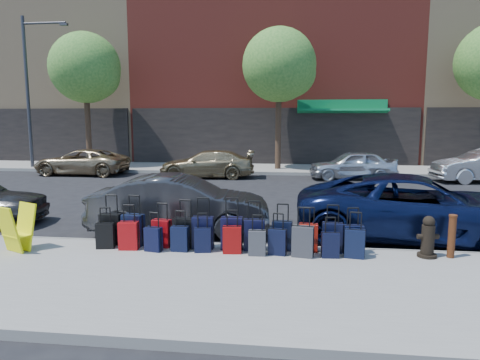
# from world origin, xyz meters

# --- Properties ---
(ground) EXTENTS (120.00, 120.00, 0.00)m
(ground) POSITION_xyz_m (0.00, 0.00, 0.00)
(ground) COLOR black
(ground) RESTS_ON ground
(sidewalk_near) EXTENTS (60.00, 4.00, 0.15)m
(sidewalk_near) POSITION_xyz_m (0.00, -6.50, 0.07)
(sidewalk_near) COLOR gray
(sidewalk_near) RESTS_ON ground
(sidewalk_far) EXTENTS (60.00, 4.00, 0.15)m
(sidewalk_far) POSITION_xyz_m (0.00, 10.00, 0.07)
(sidewalk_far) COLOR gray
(sidewalk_far) RESTS_ON ground
(curb_near) EXTENTS (60.00, 0.08, 0.15)m
(curb_near) POSITION_xyz_m (0.00, -4.48, 0.07)
(curb_near) COLOR gray
(curb_near) RESTS_ON ground
(curb_far) EXTENTS (60.00, 0.08, 0.15)m
(curb_far) POSITION_xyz_m (0.00, 7.98, 0.07)
(curb_far) COLOR gray
(curb_far) RESTS_ON ground
(building_left) EXTENTS (15.00, 12.12, 16.00)m
(building_left) POSITION_xyz_m (-16.00, 17.98, 7.98)
(building_left) COLOR tan
(building_left) RESTS_ON ground
(building_center) EXTENTS (17.00, 12.85, 20.00)m
(building_center) POSITION_xyz_m (0.00, 17.99, 9.98)
(building_center) COLOR maroon
(building_center) RESTS_ON ground
(tree_left) EXTENTS (3.80, 3.80, 7.27)m
(tree_left) POSITION_xyz_m (-9.86, 9.50, 5.41)
(tree_left) COLOR black
(tree_left) RESTS_ON sidewalk_far
(tree_center) EXTENTS (3.80, 3.80, 7.27)m
(tree_center) POSITION_xyz_m (0.64, 9.50, 5.41)
(tree_center) COLOR black
(tree_center) RESTS_ON sidewalk_far
(streetlight) EXTENTS (2.59, 0.18, 8.00)m
(streetlight) POSITION_xyz_m (-12.80, 8.80, 4.66)
(streetlight) COLOR #333338
(streetlight) RESTS_ON sidewalk_far
(suitcase_front_0) EXTENTS (0.43, 0.24, 1.05)m
(suitcase_front_0) POSITION_xyz_m (-2.54, -4.78, 0.48)
(suitcase_front_0) COLOR black
(suitcase_front_0) RESTS_ON sidewalk_near
(suitcase_front_1) EXTENTS (0.48, 0.32, 1.06)m
(suitcase_front_1) POSITION_xyz_m (-2.04, -4.82, 0.48)
(suitcase_front_1) COLOR black
(suitcase_front_1) RESTS_ON sidewalk_near
(suitcase_front_2) EXTENTS (0.40, 0.26, 0.91)m
(suitcase_front_2) POSITION_xyz_m (-1.43, -4.84, 0.44)
(suitcase_front_2) COLOR maroon
(suitcase_front_2) RESTS_ON sidewalk_near
(suitcase_front_3) EXTENTS (0.41, 0.23, 0.99)m
(suitcase_front_3) POSITION_xyz_m (-0.94, -4.83, 0.46)
(suitcase_front_3) COLOR black
(suitcase_front_3) RESTS_ON sidewalk_near
(suitcase_front_4) EXTENTS (0.44, 0.26, 1.04)m
(suitcase_front_4) POSITION_xyz_m (-0.56, -4.83, 0.48)
(suitcase_front_4) COLOR black
(suitcase_front_4) RESTS_ON sidewalk_near
(suitcase_front_5) EXTENTS (0.45, 0.27, 1.05)m
(suitcase_front_5) POSITION_xyz_m (0.03, -4.82, 0.48)
(suitcase_front_5) COLOR black
(suitcase_front_5) RESTS_ON sidewalk_near
(suitcase_front_6) EXTENTS (0.43, 0.26, 1.00)m
(suitcase_front_6) POSITION_xyz_m (0.48, -4.83, 0.46)
(suitcase_front_6) COLOR black
(suitcase_front_6) RESTS_ON sidewalk_near
(suitcase_front_7) EXTENTS (0.41, 0.25, 0.94)m
(suitcase_front_7) POSITION_xyz_m (1.04, -4.75, 0.44)
(suitcase_front_7) COLOR black
(suitcase_front_7) RESTS_ON sidewalk_near
(suitcase_front_8) EXTENTS (0.38, 0.22, 0.89)m
(suitcase_front_8) POSITION_xyz_m (1.57, -4.78, 0.43)
(suitcase_front_8) COLOR #971309
(suitcase_front_8) RESTS_ON sidewalk_near
(suitcase_front_9) EXTENTS (0.40, 0.24, 0.95)m
(suitcase_front_9) POSITION_xyz_m (2.03, -4.80, 0.45)
(suitcase_front_9) COLOR black
(suitcase_front_9) RESTS_ON sidewalk_near
(suitcase_front_10) EXTENTS (0.40, 0.26, 0.91)m
(suitcase_front_10) POSITION_xyz_m (2.43, -4.83, 0.44)
(suitcase_front_10) COLOR black
(suitcase_front_10) RESTS_ON sidewalk_near
(suitcase_back_0) EXTENTS (0.38, 0.27, 0.84)m
(suitcase_back_0) POSITION_xyz_m (-2.54, -5.07, 0.41)
(suitcase_back_0) COLOR black
(suitcase_back_0) RESTS_ON sidewalk_near
(suitcase_back_1) EXTENTS (0.40, 0.25, 0.91)m
(suitcase_back_1) POSITION_xyz_m (-2.03, -5.10, 0.44)
(suitcase_back_1) COLOR #A00A0D
(suitcase_back_1) RESTS_ON sidewalk_near
(suitcase_back_2) EXTENTS (0.36, 0.25, 0.78)m
(suitcase_back_2) POSITION_xyz_m (-1.50, -5.15, 0.39)
(suitcase_back_2) COLOR black
(suitcase_back_2) RESTS_ON sidewalk_near
(suitcase_back_3) EXTENTS (0.35, 0.21, 0.81)m
(suitcase_back_3) POSITION_xyz_m (-0.98, -5.08, 0.40)
(suitcase_back_3) COLOR black
(suitcase_back_3) RESTS_ON sidewalk_near
(suitcase_back_4) EXTENTS (0.35, 0.24, 0.78)m
(suitcase_back_4) POSITION_xyz_m (-0.52, -5.08, 0.39)
(suitcase_back_4) COLOR black
(suitcase_back_4) RESTS_ON sidewalk_near
(suitcase_back_5) EXTENTS (0.38, 0.24, 0.86)m
(suitcase_back_5) POSITION_xyz_m (0.07, -5.09, 0.42)
(suitcase_back_5) COLOR maroon
(suitcase_back_5) RESTS_ON sidewalk_near
(suitcase_back_6) EXTENTS (0.34, 0.20, 0.79)m
(suitcase_back_6) POSITION_xyz_m (0.57, -5.16, 0.40)
(suitcase_back_6) COLOR #393A3E
(suitcase_back_6) RESTS_ON sidewalk_near
(suitcase_back_7) EXTENTS (0.37, 0.25, 0.82)m
(suitcase_back_7) POSITION_xyz_m (0.96, -5.08, 0.41)
(suitcase_back_7) COLOR black
(suitcase_back_7) RESTS_ON sidewalk_near
(suitcase_back_8) EXTENTS (0.43, 0.29, 0.96)m
(suitcase_back_8) POSITION_xyz_m (1.45, -5.14, 0.45)
(suitcase_back_8) COLOR #343438
(suitcase_back_8) RESTS_ON sidewalk_near
(suitcase_back_9) EXTENTS (0.34, 0.21, 0.78)m
(suitcase_back_9) POSITION_xyz_m (1.97, -5.13, 0.39)
(suitcase_back_9) COLOR black
(suitcase_back_9) RESTS_ON sidewalk_near
(suitcase_back_10) EXTENTS (0.40, 0.27, 0.88)m
(suitcase_back_10) POSITION_xyz_m (2.43, -5.09, 0.42)
(suitcase_back_10) COLOR black
(suitcase_back_10) RESTS_ON sidewalk_near
(fire_hydrant) EXTENTS (0.41, 0.36, 0.80)m
(fire_hydrant) POSITION_xyz_m (3.81, -4.88, 0.52)
(fire_hydrant) COLOR black
(fire_hydrant) RESTS_ON sidewalk_near
(bollard) EXTENTS (0.15, 0.15, 0.83)m
(bollard) POSITION_xyz_m (4.25, -4.87, 0.58)
(bollard) COLOR #38190C
(bollard) RESTS_ON sidewalk_near
(display_rack) EXTENTS (0.71, 0.74, 0.93)m
(display_rack) POSITION_xyz_m (-4.19, -5.47, 0.61)
(display_rack) COLOR #F8F80D
(display_rack) RESTS_ON sidewalk_near
(car_near_1) EXTENTS (4.38, 1.81, 1.41)m
(car_near_1) POSITION_xyz_m (-1.44, -3.25, 0.71)
(car_near_1) COLOR #363638
(car_near_1) RESTS_ON ground
(car_near_2) EXTENTS (5.67, 3.18, 1.50)m
(car_near_2) POSITION_xyz_m (4.08, -3.11, 0.75)
(car_near_2) COLOR #0D163B
(car_near_2) RESTS_ON ground
(car_far_0) EXTENTS (4.66, 2.26, 1.28)m
(car_far_0) POSITION_xyz_m (-9.19, 6.97, 0.64)
(car_far_0) COLOR #9A815E
(car_far_0) RESTS_ON ground
(car_far_1) EXTENTS (4.59, 2.09, 1.30)m
(car_far_1) POSITION_xyz_m (-2.76, 6.68, 0.65)
(car_far_1) COLOR #94815A
(car_far_1) RESTS_ON ground
(car_far_2) EXTENTS (4.09, 2.08, 1.34)m
(car_far_2) POSITION_xyz_m (4.01, 6.89, 0.67)
(car_far_2) COLOR silver
(car_far_2) RESTS_ON ground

